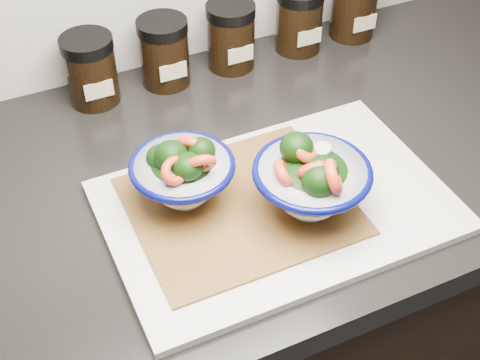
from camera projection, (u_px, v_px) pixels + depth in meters
name	position (u px, v px, depth m)	size (l,w,h in m)	color
cabinet	(284.00, 330.00, 1.31)	(3.43, 0.58, 0.86)	black
countertop	(297.00, 156.00, 1.00)	(3.50, 0.60, 0.04)	black
cutting_board	(277.00, 206.00, 0.89)	(0.45, 0.30, 0.01)	silver
bamboo_mat	(240.00, 206.00, 0.88)	(0.28, 0.24, 0.00)	brown
bowl_left	(183.00, 174.00, 0.86)	(0.14, 0.14, 0.11)	white
bowl_right	(311.00, 181.00, 0.84)	(0.15, 0.15, 0.12)	white
spice_jar_a	(91.00, 70.00, 1.04)	(0.08, 0.08, 0.11)	black
spice_jar_b	(164.00, 52.00, 1.08)	(0.08, 0.08, 0.11)	black
spice_jar_c	(231.00, 36.00, 1.11)	(0.08, 0.08, 0.11)	black
spice_jar_d	(299.00, 19.00, 1.15)	(0.08, 0.08, 0.11)	black
spice_jar_e	(354.00, 6.00, 1.19)	(0.08, 0.08, 0.11)	black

